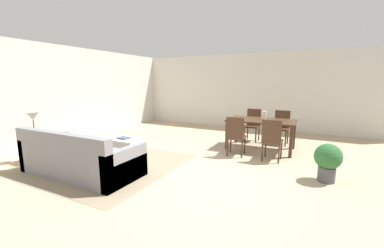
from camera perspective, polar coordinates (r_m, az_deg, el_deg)
The scene contains 16 objects.
ground_plane at distance 4.67m, azimuth 0.64°, elevation -11.54°, with size 10.80×10.80×0.00m, color tan.
wall_back at distance 9.11m, azimuth 14.80°, elevation 7.37°, with size 9.00×0.12×2.70m, color silver.
wall_left at distance 7.79m, azimuth -28.87°, elevation 6.07°, with size 0.12×11.00×2.70m, color silver.
area_rug at distance 5.52m, azimuth -19.79°, elevation -8.68°, with size 3.00×2.80×0.01m, color gray.
couch at distance 5.02m, azimuth -24.81°, elevation -7.55°, with size 2.27×0.99×0.86m.
ottoman_table at distance 5.87m, azimuth -16.18°, elevation -4.97°, with size 0.94×0.49×0.42m.
side_table at distance 6.18m, azimuth -32.78°, elevation -3.51°, with size 0.40×0.40×0.56m.
table_lamp at distance 6.09m, azimuth -33.25°, elevation 1.33°, with size 0.26×0.26×0.53m.
dining_table at distance 6.37m, azimuth 15.91°, elevation 0.15°, with size 1.63×0.94×0.76m.
dining_chair_near_left at distance 5.67m, azimuth 10.20°, elevation -2.33°, with size 0.43×0.43×0.92m.
dining_chair_near_right at distance 5.49m, azimuth 18.24°, elevation -3.09°, with size 0.41×0.41×0.92m.
dining_chair_far_left at distance 7.30m, azimuth 14.06°, elevation 0.26°, with size 0.42×0.42×0.92m.
dining_chair_far_right at distance 7.14m, azimuth 20.21°, elevation -0.27°, with size 0.42×0.42×0.92m.
vase_centerpiece at distance 6.36m, azimuth 16.55°, elevation 1.93°, with size 0.11×0.11×0.22m, color silver.
book_on_ottoman at distance 5.77m, azimuth -15.73°, elevation -3.17°, with size 0.26×0.20×0.03m, color #3F4C72.
potted_plant at distance 4.80m, azimuth 29.22°, elevation -7.35°, with size 0.44×0.44×0.67m.
Camera 1 is at (1.92, -3.90, 1.71)m, focal length 22.76 mm.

